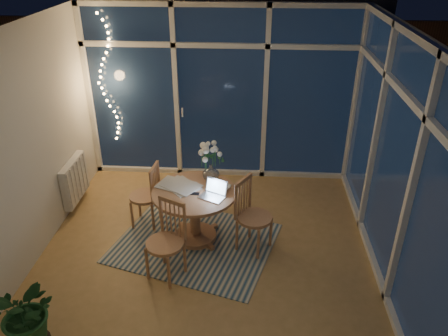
{
  "coord_description": "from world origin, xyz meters",
  "views": [
    {
      "loc": [
        0.47,
        -4.15,
        3.39
      ],
      "look_at": [
        0.17,
        0.25,
        1.02
      ],
      "focal_mm": 35.0,
      "sensor_mm": 36.0,
      "label": 1
    }
  ],
  "objects": [
    {
      "name": "garden_fence",
      "position": [
        0.0,
        5.5,
        0.9
      ],
      "size": [
        11.0,
        0.08,
        1.8
      ],
      "primitive_type": "cube",
      "color": "#3A2615",
      "rests_on": "ground"
    },
    {
      "name": "phone",
      "position": [
        -0.17,
        0.19,
        0.7
      ],
      "size": [
        0.11,
        0.06,
        0.01
      ],
      "primitive_type": "cube",
      "rotation": [
        0.0,
        0.0,
        -0.06
      ],
      "color": "black",
      "rests_on": "dining_table"
    },
    {
      "name": "floor",
      "position": [
        0.0,
        0.0,
        0.0
      ],
      "size": [
        4.0,
        4.0,
        0.0
      ],
      "primitive_type": "plane",
      "color": "olive",
      "rests_on": "ground"
    },
    {
      "name": "bowl",
      "position": [
        0.16,
        0.33,
        0.71
      ],
      "size": [
        0.19,
        0.19,
        0.04
      ],
      "primitive_type": "imported",
      "rotation": [
        0.0,
        0.0,
        -0.29
      ],
      "color": "white",
      "rests_on": "dining_table"
    },
    {
      "name": "wall_back",
      "position": [
        0.0,
        2.0,
        1.3
      ],
      "size": [
        4.0,
        0.04,
        2.6
      ],
      "primitive_type": "cube",
      "color": "silver",
      "rests_on": "floor"
    },
    {
      "name": "laptop",
      "position": [
        0.04,
        0.12,
        0.79
      ],
      "size": [
        0.36,
        0.35,
        0.21
      ],
      "primitive_type": null,
      "rotation": [
        0.0,
        0.0,
        -0.46
      ],
      "color": "silver",
      "rests_on": "dining_table"
    },
    {
      "name": "fairy_lights",
      "position": [
        -1.65,
        1.88,
        1.52
      ],
      "size": [
        0.24,
        0.1,
        1.85
      ],
      "primitive_type": null,
      "color": "#F5B362",
      "rests_on": "window_wall_back"
    },
    {
      "name": "wall_front",
      "position": [
        0.0,
        -2.0,
        1.3
      ],
      "size": [
        4.0,
        0.04,
        2.6
      ],
      "primitive_type": "cube",
      "color": "silver",
      "rests_on": "floor"
    },
    {
      "name": "chair_right",
      "position": [
        0.54,
        0.1,
        0.47
      ],
      "size": [
        0.6,
        0.6,
        0.94
      ],
      "primitive_type": "cube",
      "rotation": [
        0.0,
        0.0,
        1.04
      ],
      "color": "#A16B49",
      "rests_on": "floor"
    },
    {
      "name": "flower_vase",
      "position": [
        -0.01,
        0.52,
        0.8
      ],
      "size": [
        0.25,
        0.25,
        0.21
      ],
      "primitive_type": "imported",
      "rotation": [
        0.0,
        0.0,
        -0.29
      ],
      "color": "silver",
      "rests_on": "dining_table"
    },
    {
      "name": "radiator",
      "position": [
        -1.94,
        0.9,
        0.4
      ],
      "size": [
        0.1,
        0.7,
        0.58
      ],
      "primitive_type": "cube",
      "color": "silver",
      "rests_on": "wall_left"
    },
    {
      "name": "wall_left",
      "position": [
        -2.0,
        0.0,
        1.3
      ],
      "size": [
        0.04,
        4.0,
        2.6
      ],
      "primitive_type": "cube",
      "color": "silver",
      "rests_on": "floor"
    },
    {
      "name": "garden_shrubs",
      "position": [
        -0.8,
        3.4,
        0.45
      ],
      "size": [
        0.9,
        0.9,
        0.9
      ],
      "primitive_type": "sphere",
      "color": "black",
      "rests_on": "ground"
    },
    {
      "name": "window_wall_back",
      "position": [
        0.0,
        1.96,
        1.3
      ],
      "size": [
        4.0,
        0.1,
        2.6
      ],
      "primitive_type": "cube",
      "color": "silver",
      "rests_on": "floor"
    },
    {
      "name": "potted_plant",
      "position": [
        -1.42,
        -1.55,
        0.38
      ],
      "size": [
        0.69,
        0.65,
        0.76
      ],
      "primitive_type": "imported",
      "rotation": [
        0.0,
        0.0,
        -0.43
      ],
      "color": "#1B4C25",
      "rests_on": "floor"
    },
    {
      "name": "wall_right",
      "position": [
        2.0,
        0.0,
        1.3
      ],
      "size": [
        0.04,
        4.0,
        2.6
      ],
      "primitive_type": "cube",
      "color": "silver",
      "rests_on": "floor"
    },
    {
      "name": "newspapers",
      "position": [
        -0.39,
        0.37,
        0.7
      ],
      "size": [
        0.53,
        0.51,
        0.02
      ],
      "primitive_type": "cube",
      "rotation": [
        0.0,
        0.0,
        -0.61
      ],
      "color": "silver",
      "rests_on": "dining_table"
    },
    {
      "name": "chair_left",
      "position": [
        -0.87,
        0.52,
        0.44
      ],
      "size": [
        0.45,
        0.45,
        0.89
      ],
      "primitive_type": "cube",
      "rotation": [
        0.0,
        0.0,
        -1.67
      ],
      "color": "#A16B49",
      "rests_on": "floor"
    },
    {
      "name": "garden_patio",
      "position": [
        0.5,
        5.0,
        -0.06
      ],
      "size": [
        12.0,
        6.0,
        0.1
      ],
      "primitive_type": "cube",
      "color": "black",
      "rests_on": "ground"
    },
    {
      "name": "window_wall_right",
      "position": [
        1.96,
        0.0,
        1.3
      ],
      "size": [
        0.1,
        4.0,
        2.6
      ],
      "primitive_type": "cube",
      "color": "silver",
      "rests_on": "floor"
    },
    {
      "name": "rug",
      "position": [
        -0.19,
        0.14,
        0.01
      ],
      "size": [
        2.19,
        1.94,
        0.01
      ],
      "primitive_type": "cube",
      "rotation": [
        0.0,
        0.0,
        -0.29
      ],
      "color": "beige",
      "rests_on": "floor"
    },
    {
      "name": "chair_front",
      "position": [
        -0.42,
        -0.45,
        0.47
      ],
      "size": [
        0.58,
        0.58,
        0.93
      ],
      "primitive_type": "cube",
      "rotation": [
        0.0,
        0.0,
        -0.46
      ],
      "color": "#A16B49",
      "rests_on": "floor"
    },
    {
      "name": "dining_table",
      "position": [
        -0.19,
        0.24,
        0.35
      ],
      "size": [
        1.26,
        1.26,
        0.69
      ],
      "primitive_type": "cylinder",
      "rotation": [
        0.0,
        0.0,
        -0.29
      ],
      "color": "#A16B49",
      "rests_on": "floor"
    },
    {
      "name": "ceiling",
      "position": [
        0.0,
        0.0,
        2.6
      ],
      "size": [
        4.0,
        4.0,
        0.0
      ],
      "primitive_type": "plane",
      "color": "silver",
      "rests_on": "wall_back"
    }
  ]
}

